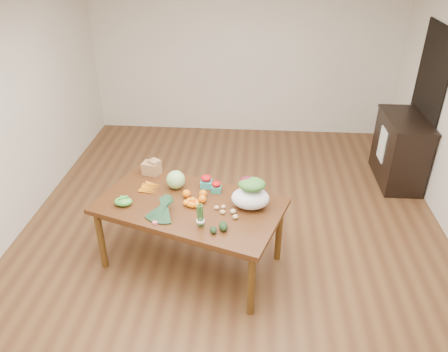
# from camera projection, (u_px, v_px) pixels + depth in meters

# --- Properties ---
(floor) EXTENTS (6.00, 6.00, 0.00)m
(floor) POSITION_uv_depth(u_px,v_px,m) (232.00, 233.00, 5.15)
(floor) COLOR brown
(floor) RESTS_ON ground
(room_walls) EXTENTS (5.02, 6.02, 2.70)m
(room_walls) POSITION_uv_depth(u_px,v_px,m) (234.00, 127.00, 4.47)
(room_walls) COLOR silver
(room_walls) RESTS_ON floor
(dining_table) EXTENTS (2.03, 1.53, 0.75)m
(dining_table) POSITION_uv_depth(u_px,v_px,m) (191.00, 234.00, 4.52)
(dining_table) COLOR #452810
(dining_table) RESTS_ON floor
(doorway_dark) EXTENTS (0.02, 1.00, 2.10)m
(doorway_dark) POSITION_uv_depth(u_px,v_px,m) (425.00, 106.00, 5.84)
(doorway_dark) COLOR black
(doorway_dark) RESTS_ON floor
(cabinet) EXTENTS (0.52, 1.02, 0.94)m
(cabinet) POSITION_uv_depth(u_px,v_px,m) (400.00, 150.00, 5.99)
(cabinet) COLOR black
(cabinet) RESTS_ON floor
(dish_towel) EXTENTS (0.02, 0.28, 0.45)m
(dish_towel) POSITION_uv_depth(u_px,v_px,m) (382.00, 145.00, 5.95)
(dish_towel) COLOR white
(dish_towel) RESTS_ON cabinet
(paper_bag) EXTENTS (0.29, 0.26, 0.17)m
(paper_bag) POSITION_uv_depth(u_px,v_px,m) (151.00, 167.00, 4.81)
(paper_bag) COLOR #9E6C47
(paper_bag) RESTS_ON dining_table
(cabbage) EXTENTS (0.20, 0.20, 0.20)m
(cabbage) POSITION_uv_depth(u_px,v_px,m) (176.00, 180.00, 4.55)
(cabbage) COLOR #A6CF77
(cabbage) RESTS_ON dining_table
(strawberry_basket_a) EXTENTS (0.15, 0.15, 0.11)m
(strawberry_basket_a) POSITION_uv_depth(u_px,v_px,m) (206.00, 182.00, 4.59)
(strawberry_basket_a) COLOR red
(strawberry_basket_a) RESTS_ON dining_table
(strawberry_basket_b) EXTENTS (0.13, 0.13, 0.09)m
(strawberry_basket_b) POSITION_uv_depth(u_px,v_px,m) (216.00, 188.00, 4.51)
(strawberry_basket_b) COLOR red
(strawberry_basket_b) RESTS_ON dining_table
(orange_a) EXTENTS (0.08, 0.08, 0.08)m
(orange_a) POSITION_uv_depth(u_px,v_px,m) (187.00, 194.00, 4.42)
(orange_a) COLOR #F05E0E
(orange_a) RESTS_ON dining_table
(orange_b) EXTENTS (0.08, 0.08, 0.08)m
(orange_b) POSITION_uv_depth(u_px,v_px,m) (203.00, 194.00, 4.42)
(orange_b) COLOR orange
(orange_b) RESTS_ON dining_table
(orange_c) EXTENTS (0.08, 0.08, 0.08)m
(orange_c) POSITION_uv_depth(u_px,v_px,m) (202.00, 199.00, 4.33)
(orange_c) COLOR orange
(orange_c) RESTS_ON dining_table
(mandarin_cluster) EXTENTS (0.23, 0.23, 0.10)m
(mandarin_cluster) POSITION_uv_depth(u_px,v_px,m) (193.00, 201.00, 4.28)
(mandarin_cluster) COLOR orange
(mandarin_cluster) RESTS_ON dining_table
(carrots) EXTENTS (0.28, 0.28, 0.03)m
(carrots) POSITION_uv_depth(u_px,v_px,m) (150.00, 188.00, 4.57)
(carrots) COLOR orange
(carrots) RESTS_ON dining_table
(snap_pea_bag) EXTENTS (0.18, 0.13, 0.08)m
(snap_pea_bag) POSITION_uv_depth(u_px,v_px,m) (123.00, 202.00, 4.29)
(snap_pea_bag) COLOR green
(snap_pea_bag) RESTS_ON dining_table
(kale_bunch) EXTENTS (0.43, 0.48, 0.16)m
(kale_bunch) POSITION_uv_depth(u_px,v_px,m) (160.00, 211.00, 4.09)
(kale_bunch) COLOR black
(kale_bunch) RESTS_ON dining_table
(asparagus_bundle) EXTENTS (0.11, 0.14, 0.26)m
(asparagus_bundle) POSITION_uv_depth(u_px,v_px,m) (200.00, 215.00, 3.95)
(asparagus_bundle) COLOR #407636
(asparagus_bundle) RESTS_ON dining_table
(potato_a) EXTENTS (0.05, 0.04, 0.04)m
(potato_a) POSITION_uv_depth(u_px,v_px,m) (217.00, 208.00, 4.24)
(potato_a) COLOR #DBB07E
(potato_a) RESTS_ON dining_table
(potato_b) EXTENTS (0.05, 0.04, 0.04)m
(potato_b) POSITION_uv_depth(u_px,v_px,m) (223.00, 212.00, 4.17)
(potato_b) COLOR #D4B37A
(potato_b) RESTS_ON dining_table
(potato_c) EXTENTS (0.06, 0.05, 0.05)m
(potato_c) POSITION_uv_depth(u_px,v_px,m) (233.00, 211.00, 4.18)
(potato_c) COLOR tan
(potato_c) RESTS_ON dining_table
(potato_d) EXTENTS (0.05, 0.04, 0.04)m
(potato_d) POSITION_uv_depth(u_px,v_px,m) (223.00, 207.00, 4.25)
(potato_d) COLOR #D4B47A
(potato_d) RESTS_ON dining_table
(potato_e) EXTENTS (0.05, 0.05, 0.05)m
(potato_e) POSITION_uv_depth(u_px,v_px,m) (235.00, 217.00, 4.10)
(potato_e) COLOR tan
(potato_e) RESTS_ON dining_table
(avocado_a) EXTENTS (0.08, 0.10, 0.06)m
(avocado_a) POSITION_uv_depth(u_px,v_px,m) (213.00, 230.00, 3.91)
(avocado_a) COLOR black
(avocado_a) RESTS_ON dining_table
(avocado_b) EXTENTS (0.11, 0.13, 0.08)m
(avocado_b) POSITION_uv_depth(u_px,v_px,m) (223.00, 226.00, 3.94)
(avocado_b) COLOR black
(avocado_b) RESTS_ON dining_table
(salad_bag) EXTENTS (0.44, 0.39, 0.29)m
(salad_bag) POSITION_uv_depth(u_px,v_px,m) (251.00, 195.00, 4.21)
(salad_bag) COLOR white
(salad_bag) RESTS_ON dining_table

